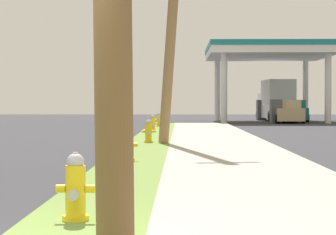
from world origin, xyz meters
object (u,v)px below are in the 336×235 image
at_px(car_tan_by_far_pump, 287,112).
at_px(fire_hydrant_nearest, 75,191).
at_px(fire_hydrant_third, 148,132).
at_px(fire_hydrant_fifth, 159,120).
at_px(fire_hydrant_second, 128,146).
at_px(car_teal_by_near_pump, 293,112).
at_px(truck_white_at_forecourt, 276,101).
at_px(fire_hydrant_fourth, 153,124).

bearing_deg(car_tan_by_far_pump, fire_hydrant_nearest, -101.11).
height_order(fire_hydrant_third, fire_hydrant_fifth, same).
xyz_separation_m(fire_hydrant_second, car_teal_by_near_pump, (9.33, 37.66, 0.28)).
height_order(car_teal_by_near_pump, car_tan_by_far_pump, same).
height_order(car_tan_by_far_pump, truck_white_at_forecourt, truck_white_at_forecourt).
distance_m(fire_hydrant_nearest, car_teal_by_near_pump, 46.89).
relative_size(car_tan_by_far_pump, truck_white_at_forecourt, 0.69).
distance_m(fire_hydrant_second, fire_hydrant_third, 7.58).
distance_m(fire_hydrant_nearest, fire_hydrant_fourth, 24.54).
distance_m(fire_hydrant_third, car_teal_by_near_pump, 31.46).
xyz_separation_m(fire_hydrant_third, car_teal_by_near_pump, (9.21, 30.08, 0.28)).
height_order(fire_hydrant_second, car_teal_by_near_pump, car_teal_by_near_pump).
bearing_deg(fire_hydrant_fifth, fire_hydrant_nearest, -89.95).
bearing_deg(fire_hydrant_fourth, car_tan_by_far_pump, 64.84).
height_order(fire_hydrant_third, fire_hydrant_fourth, same).
xyz_separation_m(fire_hydrant_second, fire_hydrant_fifth, (-0.02, 23.67, 0.00)).
bearing_deg(car_tan_by_far_pump, fire_hydrant_second, -103.73).
xyz_separation_m(fire_hydrant_fourth, car_teal_by_near_pump, (9.39, 21.42, 0.28)).
bearing_deg(truck_white_at_forecourt, fire_hydrant_fourth, -109.28).
xyz_separation_m(fire_hydrant_second, fire_hydrant_third, (0.12, 7.58, 0.00)).
distance_m(fire_hydrant_fifth, truck_white_at_forecourt, 19.11).
xyz_separation_m(fire_hydrant_fourth, car_tan_by_far_pump, (8.42, 17.92, 0.28)).
bearing_deg(fire_hydrant_third, fire_hydrant_nearest, -90.39).
bearing_deg(fire_hydrant_fourth, truck_white_at_forecourt, 70.72).
bearing_deg(fire_hydrant_fifth, car_teal_by_near_pump, 56.26).
height_order(fire_hydrant_fifth, truck_white_at_forecourt, truck_white_at_forecourt).
bearing_deg(fire_hydrant_fourth, fire_hydrant_nearest, -89.82).
distance_m(fire_hydrant_nearest, fire_hydrant_fifth, 31.96).
height_order(fire_hydrant_second, truck_white_at_forecourt, truck_white_at_forecourt).
relative_size(fire_hydrant_fourth, truck_white_at_forecourt, 0.11).
height_order(fire_hydrant_nearest, fire_hydrant_fifth, same).
distance_m(fire_hydrant_second, car_teal_by_near_pump, 38.80).
relative_size(fire_hydrant_fifth, truck_white_at_forecourt, 0.11).
relative_size(fire_hydrant_third, truck_white_at_forecourt, 0.11).
bearing_deg(truck_white_at_forecourt, car_tan_by_far_pump, -91.35).
height_order(fire_hydrant_fifth, car_tan_by_far_pump, car_tan_by_far_pump).
distance_m(fire_hydrant_third, car_tan_by_far_pump, 27.83).
xyz_separation_m(fire_hydrant_third, car_tan_by_far_pump, (8.23, 26.58, 0.28)).
xyz_separation_m(fire_hydrant_nearest, fire_hydrant_third, (0.11, 15.87, 0.00)).
height_order(fire_hydrant_nearest, truck_white_at_forecourt, truck_white_at_forecourt).
relative_size(fire_hydrant_nearest, fire_hydrant_second, 1.00).
bearing_deg(fire_hydrant_second, truck_white_at_forecourt, 78.21).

